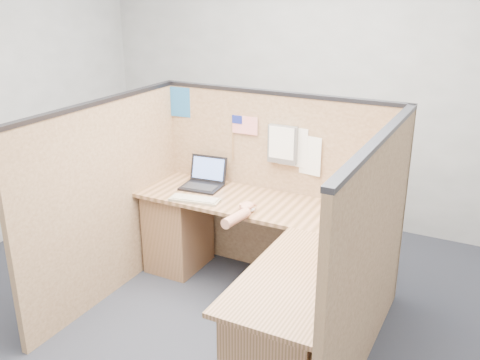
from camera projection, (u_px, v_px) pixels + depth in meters
The scene contains 13 objects.
floor at pixel (216, 331), 3.77m from camera, with size 5.00×5.00×0.00m, color black.
wall_back at pixel (330, 83), 5.16m from camera, with size 5.00×5.00×0.00m, color gray.
cubicle_partitions at pixel (244, 209), 3.86m from camera, with size 2.06×1.83×1.53m.
l_desk at pixel (258, 270), 3.79m from camera, with size 1.95×1.75×0.73m.
laptop at pixel (205, 179), 4.39m from camera, with size 0.34×0.33×0.23m.
keyboard at pixel (195, 199), 4.10m from camera, with size 0.41×0.20×0.03m.
mouse at pixel (247, 209), 3.90m from camera, with size 0.11×0.07×0.05m, color silver.
hand_forearm at pixel (240, 214), 3.77m from camera, with size 0.11×0.40×0.08m.
blue_poster at pixel (180, 102), 4.48m from camera, with size 0.19×0.00×0.25m, color #1F5A92.
american_flag at pixel (242, 127), 4.27m from camera, with size 0.23×0.01×0.39m.
file_holder at pixel (283, 144), 4.13m from camera, with size 0.23×0.05×0.30m.
paper_left at pixel (307, 155), 4.09m from camera, with size 0.24×0.00×0.30m, color white.
paper_right at pixel (293, 147), 4.13m from camera, with size 0.24×0.00×0.31m, color white.
Camera 1 is at (1.61, -2.73, 2.30)m, focal length 40.00 mm.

